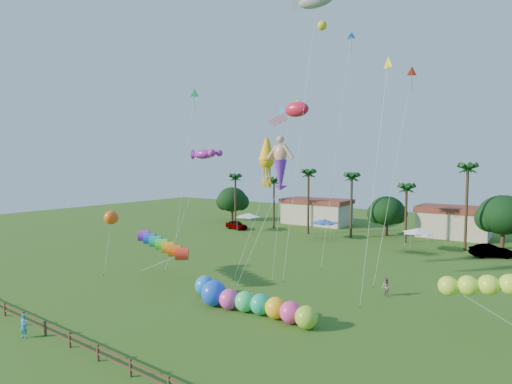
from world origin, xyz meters
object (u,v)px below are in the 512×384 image
Objects in this scene: car_b at (492,251)px; spectator_b at (386,287)px; car_a at (236,225)px; caterpillar_inflatable at (252,303)px; blue_ball at (205,285)px; spectator_a at (24,326)px.

spectator_b is (-6.15, -22.09, 0.00)m from car_b.
car_a is at bearing 178.03° from spectator_b.
car_a is 0.44× the size of caterpillar_inflatable.
car_b is 2.76× the size of blue_ball.
spectator_a is 27.96m from spectator_b.
spectator_b is 12.33m from caterpillar_inflatable.
caterpillar_inflatable reaches higher than spectator_a.
spectator_b reaches higher than car_b.
blue_ball reaches higher than car_a.
car_a is at bearing 92.37° from spectator_a.
spectator_a is at bearing -106.30° from blue_ball.
caterpillar_inflatable is at bearing 128.97° from car_b.
car_a is 0.92× the size of car_b.
caterpillar_inflatable reaches higher than spectator_b.
blue_ball is at bearing 166.08° from caterpillar_inflatable.
caterpillar_inflatable is at bearing -130.14° from car_a.
caterpillar_inflatable is 5.82× the size of blue_ball.
car_b is at bearing -78.04° from car_a.
car_a is 35.69m from blue_ball.
car_a is 2.77× the size of spectator_b.
car_a is 2.53× the size of blue_ball.
car_a is 38.85m from spectator_b.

